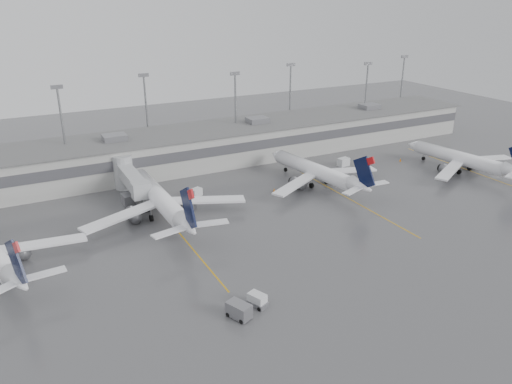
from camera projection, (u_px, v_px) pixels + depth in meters
name	position (u px, v px, depth m)	size (l,w,h in m)	color
ground	(351.00, 275.00, 72.00)	(260.00, 260.00, 0.00)	#4C4C4E
terminal	(201.00, 146.00, 118.28)	(152.00, 17.00, 9.45)	#A7A6A1
light_masts	(191.00, 109.00, 120.14)	(142.40, 8.00, 20.60)	gray
jet_bridge_right	(128.00, 176.00, 99.52)	(4.00, 17.20, 7.00)	#A5A7AA
stand_markings	(271.00, 214.00, 91.79)	(105.25, 40.00, 0.01)	#CC910C
jet_mid_left	(162.00, 200.00, 89.34)	(30.28, 33.92, 10.98)	white
jet_mid_right	(318.00, 171.00, 104.69)	(27.55, 31.09, 10.09)	white
jet_far_right	(464.00, 159.00, 112.72)	(26.87, 30.34, 9.86)	white
baggage_tug	(257.00, 301.00, 64.73)	(2.60, 3.15, 1.75)	silver
baggage_cart	(239.00, 310.00, 62.24)	(2.88, 3.58, 2.01)	slate
gse_uld_b	(196.00, 192.00, 99.94)	(2.20, 1.47, 1.56)	silver
gse_uld_c	(343.00, 162.00, 117.54)	(2.60, 1.73, 1.84)	silver
gse_loader	(128.00, 199.00, 96.10)	(1.92, 3.07, 1.92)	slate
cone_b	(177.00, 209.00, 93.09)	(0.42, 0.42, 0.66)	orange
cone_c	(274.00, 190.00, 102.14)	(0.49, 0.49, 0.78)	orange
cone_d	(400.00, 160.00, 120.75)	(0.47, 0.47, 0.75)	orange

